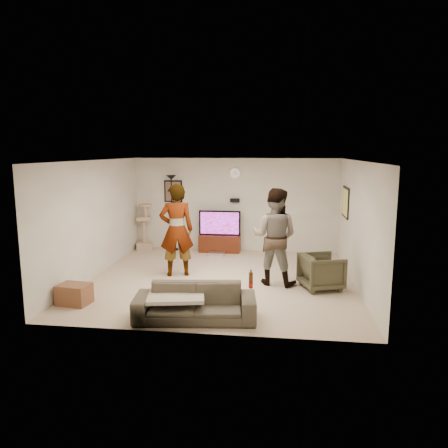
# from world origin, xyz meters

# --- Properties ---
(floor) EXTENTS (5.50, 5.50, 0.02)m
(floor) POSITION_xyz_m (0.00, 0.00, -0.01)
(floor) COLOR #BAA88F
(floor) RESTS_ON ground
(ceiling) EXTENTS (5.50, 5.50, 0.02)m
(ceiling) POSITION_xyz_m (0.00, 0.00, 2.51)
(ceiling) COLOR white
(ceiling) RESTS_ON wall_back
(wall_back) EXTENTS (5.50, 0.04, 2.50)m
(wall_back) POSITION_xyz_m (0.00, 2.75, 1.25)
(wall_back) COLOR beige
(wall_back) RESTS_ON floor
(wall_front) EXTENTS (5.50, 0.04, 2.50)m
(wall_front) POSITION_xyz_m (0.00, -2.75, 1.25)
(wall_front) COLOR beige
(wall_front) RESTS_ON floor
(wall_left) EXTENTS (0.04, 5.50, 2.50)m
(wall_left) POSITION_xyz_m (-2.75, 0.00, 1.25)
(wall_left) COLOR beige
(wall_left) RESTS_ON floor
(wall_right) EXTENTS (0.04, 5.50, 2.50)m
(wall_right) POSITION_xyz_m (2.75, 0.00, 1.25)
(wall_right) COLOR beige
(wall_right) RESTS_ON floor
(wall_clock) EXTENTS (0.26, 0.04, 0.26)m
(wall_clock) POSITION_xyz_m (0.00, 2.72, 2.10)
(wall_clock) COLOR silver
(wall_clock) RESTS_ON wall_back
(wall_speaker) EXTENTS (0.25, 0.10, 0.10)m
(wall_speaker) POSITION_xyz_m (0.00, 2.69, 1.38)
(wall_speaker) COLOR black
(wall_speaker) RESTS_ON wall_back
(picture_back) EXTENTS (0.42, 0.03, 0.52)m
(picture_back) POSITION_xyz_m (-1.70, 2.73, 1.60)
(picture_back) COLOR brown
(picture_back) RESTS_ON wall_back
(picture_right) EXTENTS (0.03, 0.78, 0.62)m
(picture_right) POSITION_xyz_m (2.73, 1.60, 1.50)
(picture_right) COLOR #EBE46E
(picture_right) RESTS_ON wall_right
(tv_stand) EXTENTS (1.10, 0.45, 0.46)m
(tv_stand) POSITION_xyz_m (-0.38, 2.50, 0.23)
(tv_stand) COLOR #43190B
(tv_stand) RESTS_ON floor
(console_box) EXTENTS (0.40, 0.30, 0.07)m
(console_box) POSITION_xyz_m (-0.42, 2.11, 0.04)
(console_box) COLOR silver
(console_box) RESTS_ON floor
(tv) EXTENTS (1.11, 0.08, 0.66)m
(tv) POSITION_xyz_m (-0.38, 2.50, 0.79)
(tv) COLOR black
(tv) RESTS_ON tv_stand
(tv_screen) EXTENTS (1.02, 0.01, 0.58)m
(tv_screen) POSITION_xyz_m (-0.38, 2.46, 0.79)
(tv_screen) COLOR #9B23EE
(tv_screen) RESTS_ON tv
(floor_lamp) EXTENTS (0.32, 0.32, 2.05)m
(floor_lamp) POSITION_xyz_m (-1.70, 2.55, 1.03)
(floor_lamp) COLOR black
(floor_lamp) RESTS_ON floor
(cat_tree) EXTENTS (0.50, 0.50, 1.28)m
(cat_tree) POSITION_xyz_m (-2.49, 2.50, 0.64)
(cat_tree) COLOR tan
(cat_tree) RESTS_ON floor
(person_left) EXTENTS (0.84, 0.67, 2.01)m
(person_left) POSITION_xyz_m (-1.00, 0.19, 1.01)
(person_left) COLOR #9B9B9E
(person_left) RESTS_ON floor
(person_right) EXTENTS (1.11, 0.96, 1.97)m
(person_right) POSITION_xyz_m (1.10, -0.14, 0.98)
(person_right) COLOR navy
(person_right) RESTS_ON floor
(sofa) EXTENTS (2.02, 0.98, 0.57)m
(sofa) POSITION_xyz_m (-0.13, -2.22, 0.28)
(sofa) COLOR #484134
(sofa) RESTS_ON floor
(throw_blanket) EXTENTS (1.02, 0.86, 0.06)m
(throw_blanket) POSITION_xyz_m (-0.44, -2.22, 0.38)
(throw_blanket) COLOR beige
(throw_blanket) RESTS_ON sofa
(beer_bottle) EXTENTS (0.06, 0.06, 0.25)m
(beer_bottle) POSITION_xyz_m (0.77, -2.22, 0.69)
(beer_bottle) COLOR #401E07
(beer_bottle) RESTS_ON sofa
(armchair) EXTENTS (0.96, 0.95, 0.69)m
(armchair) POSITION_xyz_m (2.04, -0.36, 0.35)
(armchair) COLOR #3B3A28
(armchair) RESTS_ON floor
(side_table) EXTENTS (0.59, 0.47, 0.36)m
(side_table) POSITION_xyz_m (-2.40, -1.80, 0.18)
(side_table) COLOR brown
(side_table) RESTS_ON floor
(toy_ball) EXTENTS (0.08, 0.08, 0.08)m
(toy_ball) POSITION_xyz_m (-0.81, -0.48, 0.04)
(toy_ball) COLOR #00A383
(toy_ball) RESTS_ON floor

